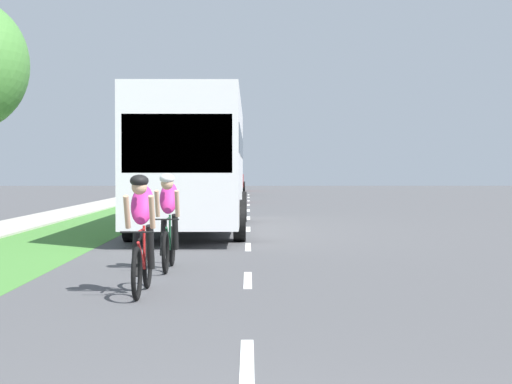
{
  "coord_description": "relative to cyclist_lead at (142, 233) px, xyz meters",
  "views": [
    {
      "loc": [
        0.02,
        -3.08,
        1.64
      ],
      "look_at": [
        0.25,
        22.86,
        0.92
      ],
      "focal_mm": 55.93,
      "sensor_mm": 36.0,
      "label": 1
    }
  ],
  "objects": [
    {
      "name": "sidewalk_concrete",
      "position": [
        -5.44,
        12.64,
        -0.81
      ],
      "size": [
        1.84,
        70.0,
        0.1
      ],
      "primitive_type": "cube",
      "color": "#B2ADA3",
      "rests_on": "ground_plane"
    },
    {
      "name": "cyclist_lead",
      "position": [
        0.0,
        0.0,
        0.0
      ],
      "size": [
        0.42,
        1.72,
        1.58
      ],
      "color": "black",
      "rests_on": "ground_plane"
    },
    {
      "name": "bus_white",
      "position": [
        -0.06,
        11.53,
        1.17
      ],
      "size": [
        2.78,
        11.6,
        3.48
      ],
      "color": "silver",
      "rests_on": "ground_plane"
    },
    {
      "name": "grass_verge",
      "position": [
        -3.17,
        12.64,
        -0.81
      ],
      "size": [
        2.7,
        70.0,
        0.01
      ],
      "primitive_type": "cube",
      "color": "#478438",
      "rests_on": "ground_plane"
    },
    {
      "name": "cyclist_trailing",
      "position": [
        0.09,
        2.57,
        0.0
      ],
      "size": [
        0.42,
        1.72,
        1.58
      ],
      "color": "black",
      "rests_on": "ground_plane"
    },
    {
      "name": "pickup_black",
      "position": [
        -0.13,
        41.36,
        0.02
      ],
      "size": [
        2.22,
        5.1,
        1.64
      ],
      "color": "black",
      "rests_on": "ground_plane"
    },
    {
      "name": "ground_plane",
      "position": [
        1.39,
        12.64,
        -0.81
      ],
      "size": [
        120.0,
        120.0,
        0.0
      ],
      "primitive_type": "plane",
      "color": "#4C4C4F"
    },
    {
      "name": "sedan_maroon",
      "position": [
        -0.22,
        29.98,
        -0.04
      ],
      "size": [
        1.98,
        4.3,
        1.52
      ],
      "color": "maroon",
      "rests_on": "ground_plane"
    },
    {
      "name": "lane_markings_center",
      "position": [
        1.39,
        16.64,
        -0.81
      ],
      "size": [
        0.12,
        52.71,
        0.01
      ],
      "color": "white",
      "rests_on": "ground_plane"
    },
    {
      "name": "suv_red",
      "position": [
        0.03,
        52.16,
        0.14
      ],
      "size": [
        2.15,
        4.7,
        1.79
      ],
      "color": "red",
      "rests_on": "ground_plane"
    }
  ]
}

